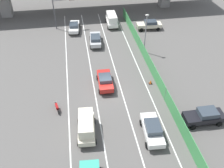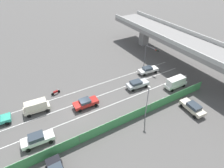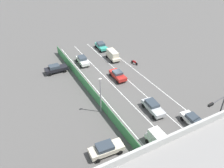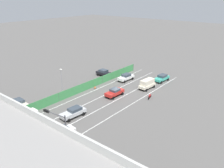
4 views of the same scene
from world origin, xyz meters
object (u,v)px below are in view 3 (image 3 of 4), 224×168
(traffic_cone, at_px, (88,84))
(car_sedan_red, at_px, (118,75))
(car_van_white, at_px, (161,142))
(parked_sedan_dark, at_px, (56,68))
(car_hatchback_white, at_px, (194,121))
(car_sedan_white, at_px, (82,60))
(car_taxi_teal, at_px, (101,46))
(motorcycle, at_px, (134,62))
(traffic_light, at_px, (217,107))
(car_van_cream, at_px, (113,55))
(car_sedan_silver, at_px, (153,107))
(parked_sedan_cream, at_px, (106,149))
(street_lamp, at_px, (100,92))

(traffic_cone, bearing_deg, car_sedan_red, 174.98)
(car_van_white, height_order, car_sedan_red, car_van_white)
(parked_sedan_dark, bearing_deg, car_hatchback_white, 117.88)
(car_sedan_white, bearing_deg, car_taxi_teal, -144.18)
(car_sedan_red, distance_m, motorcycle, 7.37)
(car_hatchback_white, xyz_separation_m, parked_sedan_dark, (13.49, -25.50, 0.06))
(car_sedan_white, bearing_deg, traffic_light, 107.84)
(car_van_cream, xyz_separation_m, traffic_cone, (9.35, 7.39, -0.95))
(motorcycle, distance_m, parked_sedan_dark, 17.19)
(parked_sedan_dark, bearing_deg, traffic_cone, 116.90)
(car_sedan_silver, relative_size, traffic_cone, 7.41)
(car_sedan_white, height_order, car_sedan_red, car_sedan_white)
(car_van_white, height_order, car_van_cream, car_van_white)
(car_van_cream, bearing_deg, parked_sedan_cream, 59.70)
(car_sedan_silver, xyz_separation_m, car_van_white, (3.91, 6.85, 0.36))
(car_sedan_white, relative_size, car_hatchback_white, 0.99)
(traffic_light, height_order, street_lamp, street_lamp)
(car_van_white, bearing_deg, traffic_light, 177.40)
(parked_sedan_dark, bearing_deg, motorcycle, 164.21)
(traffic_light, relative_size, traffic_cone, 8.64)
(car_hatchback_white, height_order, street_lamp, street_lamp)
(car_van_cream, bearing_deg, traffic_cone, 38.30)
(car_sedan_silver, height_order, car_taxi_teal, car_sedan_silver)
(car_van_white, xyz_separation_m, traffic_light, (-9.21, 0.42, 2.71))
(car_van_white, distance_m, car_van_cream, 27.28)
(motorcycle, bearing_deg, traffic_cone, 14.03)
(car_sedan_red, xyz_separation_m, motorcycle, (-6.37, -3.69, -0.44))
(car_taxi_teal, xyz_separation_m, traffic_light, (-1.88, 33.31, 3.09))
(car_taxi_teal, height_order, traffic_cone, car_taxi_teal)
(car_taxi_teal, distance_m, street_lamp, 24.91)
(car_van_white, distance_m, car_hatchback_white, 7.37)
(car_sedan_red, distance_m, traffic_light, 19.80)
(car_taxi_teal, height_order, parked_sedan_dark, parked_sedan_dark)
(car_sedan_white, bearing_deg, parked_sedan_cream, 74.63)
(parked_sedan_cream, distance_m, traffic_light, 16.52)
(car_sedan_red, height_order, car_hatchback_white, car_sedan_red)
(car_sedan_red, relative_size, traffic_light, 0.81)
(car_sedan_red, height_order, motorcycle, car_sedan_red)
(car_taxi_teal, xyz_separation_m, motorcycle, (-2.96, 10.79, -0.45))
(car_hatchback_white, distance_m, traffic_light, 4.06)
(car_van_white, height_order, parked_sedan_dark, car_van_white)
(car_hatchback_white, relative_size, traffic_cone, 7.40)
(motorcycle, relative_size, parked_sedan_cream, 0.41)
(car_hatchback_white, bearing_deg, traffic_cone, -61.69)
(car_sedan_white, height_order, parked_sedan_cream, car_sedan_white)
(car_van_white, relative_size, car_van_cream, 1.08)
(car_van_white, distance_m, car_sedan_white, 27.72)
(car_sedan_silver, bearing_deg, parked_sedan_cream, 21.09)
(traffic_cone, bearing_deg, traffic_light, 120.65)
(car_van_white, distance_m, parked_sedan_cream, 7.26)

